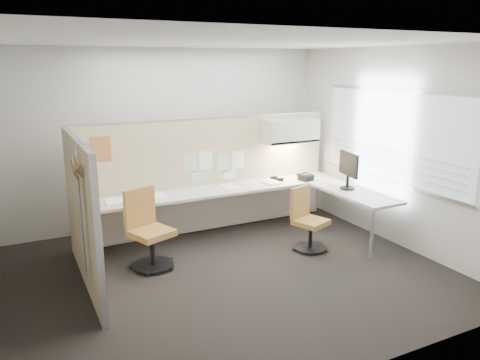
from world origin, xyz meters
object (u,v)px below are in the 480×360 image
chair_left (148,232)px  phone (306,177)px  desk (244,197)px  chair_right (307,221)px  monitor (348,168)px

chair_left → phone: chair_left is taller
desk → chair_right: bearing=-59.2°
chair_right → phone: size_ratio=3.65×
monitor → phone: monitor is taller
chair_right → monitor: monitor is taller
monitor → chair_right: bearing=113.4°
chair_right → monitor: 1.07m
chair_left → chair_right: bearing=-32.0°
chair_left → phone: (2.74, 0.48, 0.31)m
desk → chair_right: (0.54, -0.90, -0.19)m
desk → chair_left: bearing=-163.7°
chair_right → monitor: bearing=-7.9°
chair_left → desk: bearing=-4.6°
chair_right → chair_left: bearing=148.7°
desk → chair_left: (-1.63, -0.47, -0.13)m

